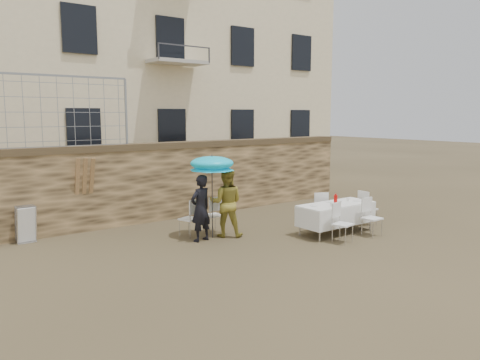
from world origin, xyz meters
TOP-DOWN VIEW (x-y plane):
  - ground at (0.00, 0.00)m, footprint 80.00×80.00m
  - stone_wall at (0.00, 5.00)m, footprint 13.00×0.50m
  - apartment_building at (0.00, 12.00)m, footprint 20.00×8.00m
  - chain_link_fence at (-3.00, 5.00)m, footprint 3.20×0.06m
  - man_suit at (-0.77, 2.22)m, footprint 0.66×0.50m
  - woman_dress at (-0.02, 2.22)m, footprint 1.06×1.03m
  - umbrella at (-0.37, 2.32)m, footprint 1.11×1.11m
  - couple_chair_left at (-0.77, 2.77)m, footprint 0.61×0.61m
  - couple_chair_right at (-0.07, 2.77)m, footprint 0.50×0.50m
  - banquet_table at (2.46, 0.81)m, footprint 2.10×0.85m
  - soda_bottle at (2.26, 0.66)m, footprint 0.09×0.09m
  - table_chair_front_left at (1.86, 0.06)m, footprint 0.57×0.57m
  - table_chair_front_right at (2.96, 0.06)m, footprint 0.49×0.49m
  - table_chair_back at (2.66, 1.61)m, footprint 0.64×0.64m
  - table_chair_side at (3.86, 0.91)m, footprint 0.52×0.52m
  - chair_stack_right at (-4.20, 4.70)m, footprint 0.46×0.40m
  - wood_planks at (-2.60, 4.77)m, footprint 0.70×0.20m

SIDE VIEW (x-z plane):
  - ground at x=0.00m, z-range 0.00..0.00m
  - chair_stack_right at x=-4.20m, z-range 0.00..0.92m
  - couple_chair_left at x=-0.77m, z-range 0.00..0.96m
  - couple_chair_right at x=-0.07m, z-range 0.00..0.96m
  - table_chair_front_left at x=1.86m, z-range 0.00..0.96m
  - table_chair_front_right at x=2.96m, z-range 0.00..0.96m
  - table_chair_back at x=2.66m, z-range 0.00..0.96m
  - table_chair_side at x=3.86m, z-range 0.00..0.96m
  - banquet_table at x=2.46m, z-range 0.34..1.12m
  - man_suit at x=-0.77m, z-range 0.00..1.62m
  - woman_dress at x=-0.02m, z-range 0.00..1.72m
  - soda_bottle at x=2.26m, z-range 0.77..1.04m
  - wood_planks at x=-2.60m, z-range 0.00..2.00m
  - stone_wall at x=0.00m, z-range 0.00..2.20m
  - umbrella at x=-0.37m, z-range 0.84..2.76m
  - chain_link_fence at x=-3.00m, z-range 2.20..4.00m
  - apartment_building at x=0.00m, z-range 0.00..15.00m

